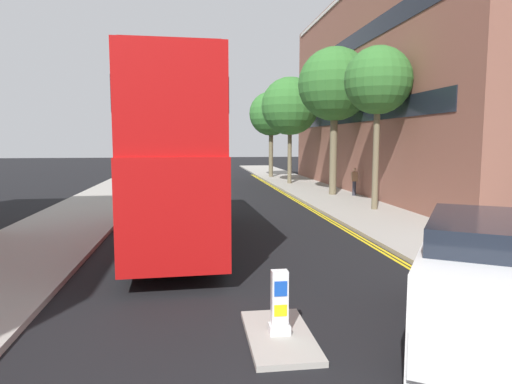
# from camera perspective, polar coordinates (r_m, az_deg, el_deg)

# --- Properties ---
(sidewalk_right) EXTENTS (4.00, 80.00, 0.14)m
(sidewalk_right) POSITION_cam_1_polar(r_m,az_deg,el_deg) (20.89, 14.62, -2.93)
(sidewalk_right) COLOR #9E9991
(sidewalk_right) RESTS_ON ground
(sidewalk_left) EXTENTS (4.00, 80.00, 0.14)m
(sidewalk_left) POSITION_cam_1_polar(r_m,az_deg,el_deg) (19.99, -22.43, -3.64)
(sidewalk_left) COLOR #9E9991
(sidewalk_left) RESTS_ON ground
(kerb_line_outer) EXTENTS (0.10, 56.00, 0.01)m
(kerb_line_outer) POSITION_cam_1_polar(r_m,az_deg,el_deg) (18.33, 10.91, -4.35)
(kerb_line_outer) COLOR yellow
(kerb_line_outer) RESTS_ON ground
(kerb_line_inner) EXTENTS (0.10, 56.00, 0.01)m
(kerb_line_inner) POSITION_cam_1_polar(r_m,az_deg,el_deg) (18.28, 10.43, -4.37)
(kerb_line_inner) COLOR yellow
(kerb_line_inner) RESTS_ON ground
(traffic_island) EXTENTS (1.10, 2.20, 0.10)m
(traffic_island) POSITION_cam_1_polar(r_m,az_deg,el_deg) (8.27, 2.92, -17.49)
(traffic_island) COLOR #9E9991
(traffic_island) RESTS_ON ground
(keep_left_bollard) EXTENTS (0.36, 0.28, 1.11)m
(keep_left_bollard) POSITION_cam_1_polar(r_m,az_deg,el_deg) (8.06, 2.95, -13.87)
(keep_left_bollard) COLOR silver
(keep_left_bollard) RESTS_ON traffic_island
(double_decker_bus_away) EXTENTS (3.10, 10.89, 5.64)m
(double_decker_bus_away) POSITION_cam_1_polar(r_m,az_deg,el_deg) (15.27, -10.29, 4.95)
(double_decker_bus_away) COLOR #B20F0F
(double_decker_bus_away) RESTS_ON ground
(taxi_minivan) EXTENTS (4.16, 5.06, 2.12)m
(taxi_minivan) POSITION_cam_1_polar(r_m,az_deg,el_deg) (8.57, 26.41, -10.06)
(taxi_minivan) COLOR white
(taxi_minivan) RESTS_ON ground
(pedestrian_far) EXTENTS (0.34, 0.22, 1.62)m
(pedestrian_far) POSITION_cam_1_polar(r_m,az_deg,el_deg) (27.71, 12.16, 1.31)
(pedestrian_far) COLOR #2D2D38
(pedestrian_far) RESTS_ON sidewalk_right
(street_tree_near) EXTENTS (4.33, 4.33, 7.98)m
(street_tree_near) POSITION_cam_1_polar(r_m,az_deg,el_deg) (34.98, 4.26, 10.60)
(street_tree_near) COLOR #6B6047
(street_tree_near) RESTS_ON sidewalk_right
(street_tree_mid) EXTENTS (4.32, 4.32, 8.73)m
(street_tree_mid) POSITION_cam_1_polar(r_m,az_deg,el_deg) (28.14, 9.77, 13.01)
(street_tree_mid) COLOR #6B6047
(street_tree_mid) RESTS_ON sidewalk_right
(street_tree_far) EXTENTS (3.13, 3.13, 7.59)m
(street_tree_far) POSITION_cam_1_polar(r_m,az_deg,el_deg) (22.47, 14.97, 13.18)
(street_tree_far) COLOR #6B6047
(street_tree_far) RESTS_ON sidewalk_right
(street_tree_distant) EXTENTS (3.90, 3.90, 7.57)m
(street_tree_distant) POSITION_cam_1_polar(r_m,az_deg,el_deg) (41.19, 1.89, 9.68)
(street_tree_distant) COLOR #6B6047
(street_tree_distant) RESTS_ON sidewalk_right
(townhouse_terrace_right) EXTENTS (10.08, 28.00, 13.13)m
(townhouse_terrace_right) POSITION_cam_1_polar(r_m,az_deg,el_deg) (32.48, 20.02, 11.67)
(townhouse_terrace_right) COLOR brown
(townhouse_terrace_right) RESTS_ON ground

